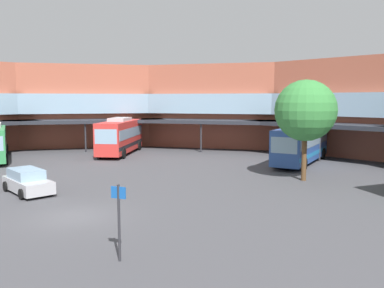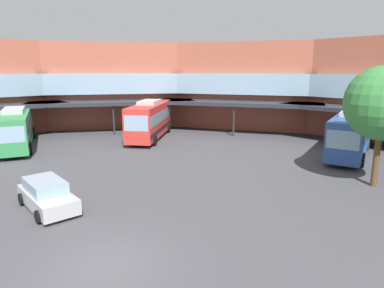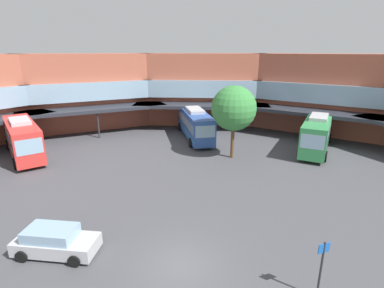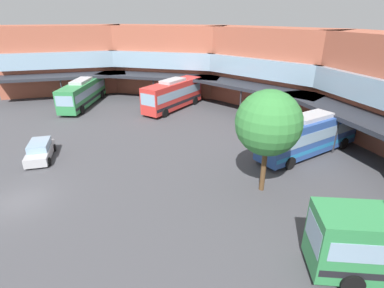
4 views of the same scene
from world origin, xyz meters
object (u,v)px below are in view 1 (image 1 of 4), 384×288
(parked_car, at_px, (27,182))
(plaza_tree, at_px, (306,111))
(bus_1, at_px, (301,143))
(stop_sign_post, at_px, (119,215))
(bus_3, at_px, (120,136))

(parked_car, height_order, plaza_tree, plaza_tree)
(bus_1, height_order, stop_sign_post, bus_1)
(parked_car, height_order, stop_sign_post, stop_sign_post)
(parked_car, bearing_deg, bus_1, 78.16)
(bus_1, xyz_separation_m, plaza_tree, (2.35, -7.88, 3.24))
(bus_1, relative_size, parked_car, 2.33)
(bus_3, relative_size, plaza_tree, 1.38)
(parked_car, distance_m, stop_sign_post, 13.42)
(bus_1, xyz_separation_m, bus_3, (-18.73, -3.56, 0.11))
(bus_3, xyz_separation_m, parked_car, (6.92, -17.18, -1.27))
(parked_car, relative_size, stop_sign_post, 1.64)
(stop_sign_post, bearing_deg, plaza_tree, 83.96)
(bus_3, bearing_deg, bus_1, 76.30)
(parked_car, bearing_deg, stop_sign_post, -6.14)
(plaza_tree, bearing_deg, bus_1, 106.61)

